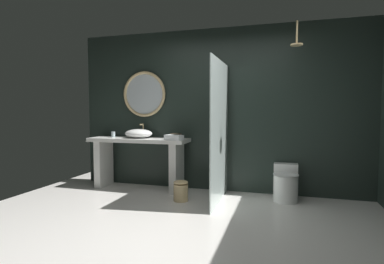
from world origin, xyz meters
name	(u,v)px	position (x,y,z in m)	size (l,w,h in m)	color
ground_plane	(183,234)	(0.00, 0.00, 0.00)	(5.76, 5.76, 0.00)	silver
back_wall_panel	(219,110)	(0.00, 1.90, 1.30)	(4.80, 0.10, 2.60)	#1E2823
vanity_counter	(139,155)	(-1.28, 1.58, 0.56)	(1.66, 0.50, 0.84)	silver
vessel_sink	(139,133)	(-1.29, 1.60, 0.92)	(0.46, 0.38, 0.23)	white
tumbler_cup	(113,134)	(-1.77, 1.61, 0.89)	(0.07, 0.07, 0.10)	silver
tissue_box	(176,136)	(-0.65, 1.62, 0.89)	(0.17, 0.11, 0.09)	#3D3323
round_wall_mirror	(144,94)	(-1.28, 1.81, 1.58)	(0.77, 0.05, 0.77)	#D6B77F
shower_glass_panel	(220,132)	(0.14, 1.25, 1.00)	(0.02, 1.19, 1.99)	silver
rain_shower_head	(297,42)	(1.15, 1.44, 2.22)	(0.16, 0.16, 0.33)	#D6B77F
toilet	(286,184)	(1.05, 1.58, 0.24)	(0.36, 0.53, 0.51)	white
waste_bin	(181,190)	(-0.39, 1.12, 0.15)	(0.21, 0.21, 0.30)	#D6B77F
folded_hand_towel	(174,137)	(-0.61, 1.43, 0.88)	(0.28, 0.14, 0.08)	white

